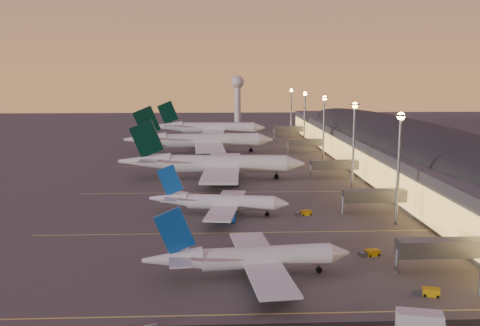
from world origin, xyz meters
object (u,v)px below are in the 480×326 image
airliner_wide_mid (200,141)px  baggage_tug_a (428,292)px  airliner_narrow_south (249,258)px  baggage_tug_c (304,213)px  airliner_wide_far (208,128)px  baggage_tug_b (370,253)px  airliner_wide_near (212,164)px  airliner_narrow_north (219,202)px  catering_truck_a (422,326)px  radar_tower (238,91)px

airliner_wide_mid → baggage_tug_a: size_ratio=15.33×
airliner_narrow_south → baggage_tug_c: airliner_narrow_south is taller
airliner_wide_far → baggage_tug_b: bearing=-77.2°
airliner_narrow_south → airliner_wide_near: (-6.84, 85.63, 1.72)m
baggage_tug_b → baggage_tug_c: baggage_tug_c is taller
airliner_narrow_south → baggage_tug_b: bearing=15.9°
airliner_narrow_north → baggage_tug_c: (20.96, -1.34, -2.66)m
airliner_wide_near → baggage_tug_b: size_ratio=14.40×
airliner_wide_far → catering_truck_a: bearing=-79.2°
airliner_wide_near → airliner_wide_far: bearing=94.7°
airliner_narrow_south → catering_truck_a: (21.45, -22.53, -1.62)m
baggage_tug_a → baggage_tug_b: 18.96m
airliner_wide_mid → airliner_wide_far: airliner_wide_mid is taller
airliner_wide_far → baggage_tug_a: (37.40, -209.13, -4.56)m
airliner_wide_far → radar_tower: 94.00m
airliner_narrow_south → airliner_narrow_north: bearing=90.9°
airliner_narrow_south → airliner_wide_mid: 144.40m
airliner_narrow_south → airliner_wide_mid: airliner_wide_mid is taller
airliner_wide_mid → airliner_wide_far: (2.82, 56.29, -0.24)m
airliner_wide_far → airliner_wide_near: bearing=-85.7°
baggage_tug_b → radar_tower: bearing=76.3°
radar_tower → airliner_narrow_south: bearing=-91.9°
baggage_tug_a → baggage_tug_b: size_ratio=0.99×
airliner_narrow_south → airliner_narrow_north: size_ratio=1.04×
airliner_narrow_north → baggage_tug_b: (28.78, -31.20, -2.66)m
radar_tower → baggage_tug_c: bearing=-88.6°
airliner_narrow_north → catering_truck_a: (26.43, -63.31, -1.50)m
baggage_tug_c → catering_truck_a: bearing=-98.6°
airliner_wide_far → baggage_tug_c: airliner_wide_far is taller
airliner_narrow_south → baggage_tug_c: (15.99, 39.44, -2.78)m
radar_tower → baggage_tug_a: bearing=-86.6°
radar_tower → baggage_tug_a: 300.80m
baggage_tug_a → airliner_wide_near: bearing=127.0°
airliner_wide_mid → baggage_tug_b: (36.36, -134.27, -4.79)m
airliner_wide_near → radar_tower: 206.26m
airliner_narrow_south → catering_truck_a: airliner_narrow_south is taller
airliner_wide_near → baggage_tug_b: airliner_wide_near is taller
airliner_narrow_south → airliner_wide_far: bearing=86.7°
airliner_narrow_north → baggage_tug_b: size_ratio=8.16×
airliner_wide_mid → baggage_tug_c: 108.34m
airliner_wide_mid → catering_truck_a: bearing=-81.1°
airliner_wide_far → baggage_tug_c: 162.80m
airliner_narrow_south → baggage_tug_a: 29.22m
airliner_wide_near → baggage_tug_a: bearing=-66.7°
airliner_wide_far → baggage_tug_a: bearing=-77.0°
airliner_wide_far → baggage_tug_b: airliner_wide_far is taller
airliner_wide_mid → baggage_tug_b: bearing=-77.5°
baggage_tug_a → catering_truck_a: (-6.21, -13.53, 1.17)m
baggage_tug_b → airliner_wide_mid: bearing=88.6°
airliner_wide_mid → baggage_tug_c: size_ratio=15.23×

